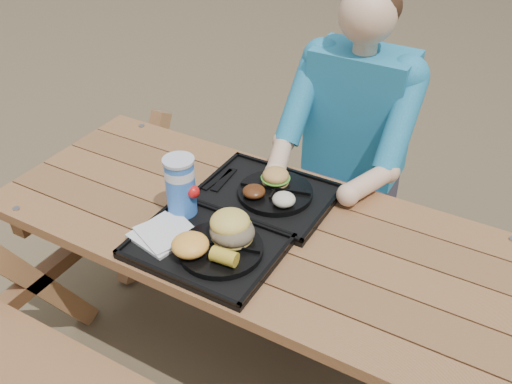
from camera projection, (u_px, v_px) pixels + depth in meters
The scene contains 18 objects.
ground at pixel (256, 369), 2.31m from camera, with size 60.00×60.00×0.00m, color #999999.
picnic_table at pixel (256, 304), 2.09m from camera, with size 1.80×1.49×0.75m, color #999999, non-canonical shape.
tray_near at pixel (207, 247), 1.77m from camera, with size 0.45×0.35×0.02m, color black.
tray_far at pixel (266, 196), 1.99m from camera, with size 0.45×0.35×0.02m, color black.
plate_near at pixel (221, 249), 1.73m from camera, with size 0.26×0.26×0.02m, color black.
plate_far at pixel (275, 193), 1.97m from camera, with size 0.26×0.26×0.02m, color black.
napkin_stack at pixel (162, 233), 1.79m from camera, with size 0.17×0.17×0.02m, color silver.
soda_cup at pixel (181, 187), 1.84m from camera, with size 0.10×0.10×0.20m, color blue.
condiment_bbq at pixel (228, 217), 1.85m from camera, with size 0.05×0.05×0.03m, color black.
condiment_mustard at pixel (244, 227), 1.80m from camera, with size 0.06×0.06×0.03m, color yellow.
sandwich at pixel (232, 221), 1.72m from camera, with size 0.13×0.13×0.14m, color #E2BF4F, non-canonical shape.
mac_cheese at pixel (190, 245), 1.69m from camera, with size 0.11×0.11×0.06m, color #FFB543.
corn_cob at pixel (224, 257), 1.65m from camera, with size 0.08×0.08×0.05m, color gold, non-canonical shape.
cutlery_far at pixel (224, 180), 2.05m from camera, with size 0.03×0.16×0.01m, color black.
burger at pixel (276, 173), 1.98m from camera, with size 0.10×0.10×0.09m, color #C58D45, non-canonical shape.
baked_beans at pixel (254, 191), 1.93m from camera, with size 0.08×0.08×0.04m, color #502610.
potato_salad at pixel (284, 199), 1.88m from camera, with size 0.08×0.08×0.04m, color beige.
diner at pixel (352, 164), 2.38m from camera, with size 0.48×0.84×1.28m, color #1BC0BC, non-canonical shape.
Camera 1 is at (0.73, -1.27, 1.92)m, focal length 40.00 mm.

